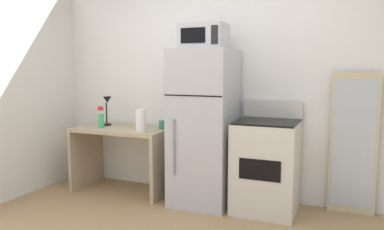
# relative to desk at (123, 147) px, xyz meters

# --- Properties ---
(wall_back_white) EXTENTS (5.00, 0.10, 2.60)m
(wall_back_white) POSITION_rel_desk_xyz_m (1.20, 0.38, 0.78)
(wall_back_white) COLOR white
(wall_back_white) RESTS_ON ground
(desk) EXTENTS (1.11, 0.62, 0.75)m
(desk) POSITION_rel_desk_xyz_m (0.00, 0.00, 0.00)
(desk) COLOR tan
(desk) RESTS_ON ground
(desk_lamp) EXTENTS (0.14, 0.12, 0.35)m
(desk_lamp) POSITION_rel_desk_xyz_m (-0.26, 0.07, 0.47)
(desk_lamp) COLOR black
(desk_lamp) RESTS_ON desk
(spray_bottle) EXTENTS (0.06, 0.06, 0.25)m
(spray_bottle) POSITION_rel_desk_xyz_m (-0.24, -0.09, 0.33)
(spray_bottle) COLOR green
(spray_bottle) RESTS_ON desk
(paper_towel_roll) EXTENTS (0.11, 0.11, 0.24)m
(paper_towel_roll) POSITION_rel_desk_xyz_m (0.32, -0.13, 0.35)
(paper_towel_roll) COLOR white
(paper_towel_roll) RESTS_ON desk
(coffee_mug) EXTENTS (0.08, 0.08, 0.09)m
(coffee_mug) POSITION_rel_desk_xyz_m (0.47, 0.10, 0.28)
(coffee_mug) COLOR #338C66
(coffee_mug) RESTS_ON desk
(refrigerator) EXTENTS (0.62, 0.67, 1.63)m
(refrigerator) POSITION_rel_desk_xyz_m (1.02, -0.01, 0.29)
(refrigerator) COLOR #B7B7BC
(refrigerator) RESTS_ON ground
(microwave) EXTENTS (0.46, 0.35, 0.26)m
(microwave) POSITION_rel_desk_xyz_m (1.02, -0.03, 1.24)
(microwave) COLOR #B7B7BC
(microwave) RESTS_ON refrigerator
(oven_range) EXTENTS (0.61, 0.61, 1.10)m
(oven_range) POSITION_rel_desk_xyz_m (1.68, 0.01, -0.05)
(oven_range) COLOR beige
(oven_range) RESTS_ON ground
(leaning_mirror) EXTENTS (0.44, 0.03, 1.40)m
(leaning_mirror) POSITION_rel_desk_xyz_m (2.48, 0.27, 0.18)
(leaning_mirror) COLOR #C6B793
(leaning_mirror) RESTS_ON ground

